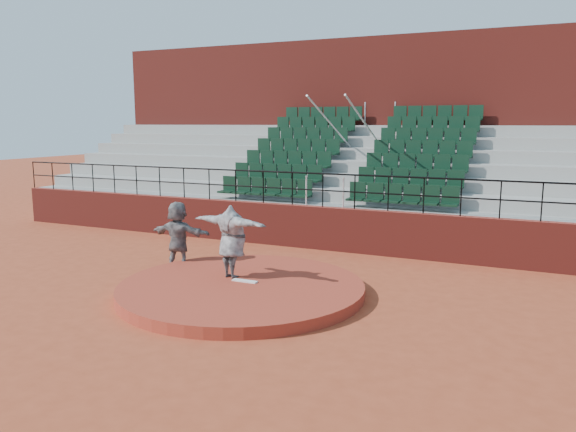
{
  "coord_description": "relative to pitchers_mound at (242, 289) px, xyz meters",
  "views": [
    {
      "loc": [
        6.01,
        -10.6,
        3.81
      ],
      "look_at": [
        0.0,
        2.5,
        1.4
      ],
      "focal_mm": 35.0,
      "sensor_mm": 36.0,
      "label": 1
    }
  ],
  "objects": [
    {
      "name": "boundary_wall",
      "position": [
        0.0,
        5.0,
        0.53
      ],
      "size": [
        24.0,
        0.3,
        1.3
      ],
      "primitive_type": "cube",
      "color": "maroon",
      "rests_on": "ground"
    },
    {
      "name": "seating_deck",
      "position": [
        0.0,
        8.65,
        1.32
      ],
      "size": [
        24.0,
        5.97,
        4.63
      ],
      "color": "gray",
      "rests_on": "ground"
    },
    {
      "name": "pitcher",
      "position": [
        -0.46,
        0.38,
        0.97
      ],
      "size": [
        2.15,
        0.94,
        1.7
      ],
      "primitive_type": "imported",
      "rotation": [
        0.0,
        0.0,
        2.96
      ],
      "color": "black",
      "rests_on": "pitchers_mound"
    },
    {
      "name": "pitching_rubber",
      "position": [
        0.0,
        0.15,
        0.14
      ],
      "size": [
        0.6,
        0.15,
        0.03
      ],
      "primitive_type": "cube",
      "color": "white",
      "rests_on": "pitchers_mound"
    },
    {
      "name": "wall_railing",
      "position": [
        0.0,
        5.0,
        1.9
      ],
      "size": [
        24.04,
        0.05,
        1.03
      ],
      "color": "black",
      "rests_on": "boundary_wall"
    },
    {
      "name": "pitchers_mound",
      "position": [
        0.0,
        0.0,
        0.0
      ],
      "size": [
        5.5,
        5.5,
        0.25
      ],
      "primitive_type": "cylinder",
      "color": "#A13624",
      "rests_on": "ground"
    },
    {
      "name": "fielder",
      "position": [
        -2.57,
        1.22,
        0.77
      ],
      "size": [
        1.7,
        0.63,
        1.8
      ],
      "primitive_type": "imported",
      "rotation": [
        0.0,
        0.0,
        3.2
      ],
      "color": "black",
      "rests_on": "ground"
    },
    {
      "name": "ground",
      "position": [
        0.0,
        0.0,
        -0.12
      ],
      "size": [
        90.0,
        90.0,
        0.0
      ],
      "primitive_type": "plane",
      "color": "#A34125",
      "rests_on": "ground"
    },
    {
      "name": "press_box_facade",
      "position": [
        0.0,
        12.6,
        3.43
      ],
      "size": [
        24.0,
        3.0,
        7.1
      ],
      "primitive_type": "cube",
      "color": "maroon",
      "rests_on": "ground"
    }
  ]
}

